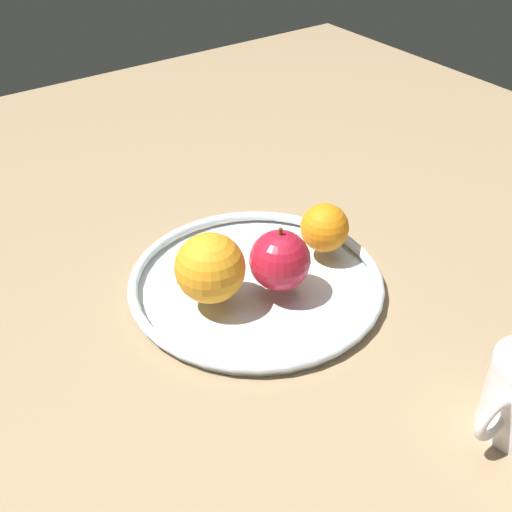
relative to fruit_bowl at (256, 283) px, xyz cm
name	(u,v)px	position (x,y,z in cm)	size (l,w,h in cm)	color
ground_plane	(256,302)	(0.00, 0.00, -2.92)	(153.86, 153.86, 4.00)	#957C5A
fruit_bowl	(256,283)	(0.00, 0.00, 0.00)	(30.22, 30.22, 1.80)	silver
apple	(280,260)	(-1.30, 2.82, 4.40)	(7.02, 7.02, 7.82)	#B0182C
orange_back_right	(210,268)	(6.22, -0.07, 4.84)	(7.92, 7.92, 7.92)	orange
orange_back_left	(326,229)	(-10.31, 0.30, 3.89)	(6.01, 6.01, 6.01)	orange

